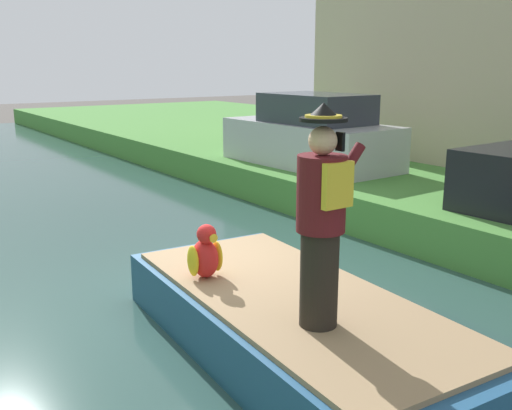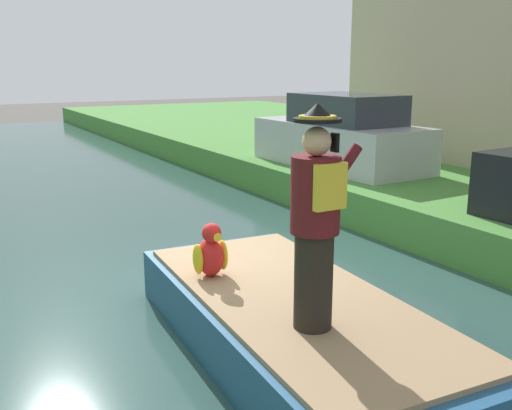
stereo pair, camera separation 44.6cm
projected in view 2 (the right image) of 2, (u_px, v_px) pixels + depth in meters
ground_plane at (217, 303)px, 7.19m from camera, size 80.00×80.00×0.00m
canal_water at (217, 299)px, 7.17m from camera, size 6.50×48.00×0.10m
boat at (295, 326)px, 5.63m from camera, size 2.07×4.31×0.61m
person_pirate at (316, 220)px, 4.69m from camera, size 0.61×0.42×1.85m
parrot_plush at (211, 253)px, 6.03m from camera, size 0.36×0.34×0.57m
parked_car_silver at (341, 136)px, 12.25m from camera, size 1.85×4.06×1.50m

